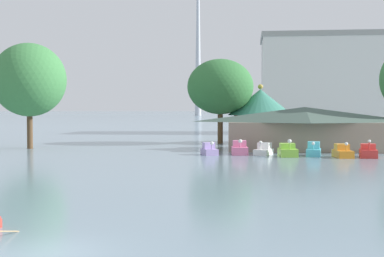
{
  "coord_description": "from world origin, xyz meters",
  "views": [
    {
      "loc": [
        6.76,
        -16.48,
        4.77
      ],
      "look_at": [
        2.93,
        19.07,
        3.42
      ],
      "focal_mm": 49.35,
      "sensor_mm": 36.0,
      "label": 1
    }
  ],
  "objects_px": {
    "pedal_boat_pink": "(240,149)",
    "pedal_boat_cyan": "(314,150)",
    "pedal_boat_red": "(368,152)",
    "boathouse": "(305,127)",
    "green_roof_pavilion": "(260,113)",
    "distant_broadcast_tower": "(198,3)",
    "background_building_block": "(332,84)",
    "pedal_boat_lime": "(288,151)",
    "pedal_boat_white": "(264,150)",
    "shoreline_tree_mid": "(220,87)",
    "shoreline_tree_tall_left": "(29,80)",
    "pedal_boat_orange": "(343,152)",
    "pedal_boat_lavender": "(209,150)"
  },
  "relations": [
    {
      "from": "pedal_boat_pink",
      "to": "pedal_boat_cyan",
      "type": "xyz_separation_m",
      "value": [
        7.45,
        -0.97,
        -0.02
      ]
    },
    {
      "from": "pedal_boat_red",
      "to": "boathouse",
      "type": "height_order",
      "value": "boathouse"
    },
    {
      "from": "pedal_boat_cyan",
      "to": "green_roof_pavilion",
      "type": "distance_m",
      "value": 20.6
    },
    {
      "from": "boathouse",
      "to": "distant_broadcast_tower",
      "type": "bearing_deg",
      "value": 97.84
    },
    {
      "from": "pedal_boat_red",
      "to": "background_building_block",
      "type": "bearing_deg",
      "value": -177.38
    },
    {
      "from": "pedal_boat_cyan",
      "to": "pedal_boat_red",
      "type": "height_order",
      "value": "pedal_boat_red"
    },
    {
      "from": "pedal_boat_cyan",
      "to": "pedal_boat_lime",
      "type": "bearing_deg",
      "value": -64.47
    },
    {
      "from": "pedal_boat_red",
      "to": "green_roof_pavilion",
      "type": "height_order",
      "value": "green_roof_pavilion"
    },
    {
      "from": "pedal_boat_white",
      "to": "pedal_boat_cyan",
      "type": "relative_size",
      "value": 1.05
    },
    {
      "from": "green_roof_pavilion",
      "to": "shoreline_tree_mid",
      "type": "relative_size",
      "value": 0.79
    },
    {
      "from": "pedal_boat_red",
      "to": "shoreline_tree_tall_left",
      "type": "distance_m",
      "value": 39.11
    },
    {
      "from": "shoreline_tree_mid",
      "to": "boathouse",
      "type": "bearing_deg",
      "value": -45.52
    },
    {
      "from": "pedal_boat_orange",
      "to": "background_building_block",
      "type": "bearing_deg",
      "value": 165.91
    },
    {
      "from": "pedal_boat_red",
      "to": "green_roof_pavilion",
      "type": "relative_size",
      "value": 0.29
    },
    {
      "from": "background_building_block",
      "to": "shoreline_tree_mid",
      "type": "bearing_deg",
      "value": -120.96
    },
    {
      "from": "pedal_boat_lime",
      "to": "boathouse",
      "type": "distance_m",
      "value": 9.11
    },
    {
      "from": "shoreline_tree_mid",
      "to": "shoreline_tree_tall_left",
      "type": "bearing_deg",
      "value": -152.05
    },
    {
      "from": "pedal_boat_white",
      "to": "shoreline_tree_tall_left",
      "type": "relative_size",
      "value": 0.25
    },
    {
      "from": "pedal_boat_white",
      "to": "background_building_block",
      "type": "xyz_separation_m",
      "value": [
        14.62,
        50.58,
        9.11
      ]
    },
    {
      "from": "pedal_boat_pink",
      "to": "background_building_block",
      "type": "distance_m",
      "value": 54.24
    },
    {
      "from": "pedal_boat_lavender",
      "to": "pedal_boat_cyan",
      "type": "xyz_separation_m",
      "value": [
        10.56,
        -0.34,
        0.06
      ]
    },
    {
      "from": "pedal_boat_lime",
      "to": "shoreline_tree_tall_left",
      "type": "bearing_deg",
      "value": -108.42
    },
    {
      "from": "shoreline_tree_tall_left",
      "to": "background_building_block",
      "type": "relative_size",
      "value": 0.45
    },
    {
      "from": "pedal_boat_red",
      "to": "pedal_boat_cyan",
      "type": "bearing_deg",
      "value": -94.05
    },
    {
      "from": "pedal_boat_red",
      "to": "pedal_boat_lavender",
      "type": "bearing_deg",
      "value": -87.5
    },
    {
      "from": "background_building_block",
      "to": "distant_broadcast_tower",
      "type": "height_order",
      "value": "distant_broadcast_tower"
    },
    {
      "from": "pedal_boat_lavender",
      "to": "distant_broadcast_tower",
      "type": "relative_size",
      "value": 0.01
    },
    {
      "from": "pedal_boat_pink",
      "to": "shoreline_tree_tall_left",
      "type": "height_order",
      "value": "shoreline_tree_tall_left"
    },
    {
      "from": "green_roof_pavilion",
      "to": "shoreline_tree_tall_left",
      "type": "distance_m",
      "value": 30.86
    },
    {
      "from": "pedal_boat_pink",
      "to": "pedal_boat_cyan",
      "type": "height_order",
      "value": "pedal_boat_pink"
    },
    {
      "from": "boathouse",
      "to": "distant_broadcast_tower",
      "type": "distance_m",
      "value": 308.93
    },
    {
      "from": "pedal_boat_red",
      "to": "boathouse",
      "type": "xyz_separation_m",
      "value": [
        -5.23,
        8.77,
        2.07
      ]
    },
    {
      "from": "pedal_boat_pink",
      "to": "background_building_block",
      "type": "bearing_deg",
      "value": 156.6
    },
    {
      "from": "pedal_boat_cyan",
      "to": "background_building_block",
      "type": "distance_m",
      "value": 53.31
    },
    {
      "from": "pedal_boat_lavender",
      "to": "pedal_boat_orange",
      "type": "relative_size",
      "value": 0.87
    },
    {
      "from": "boathouse",
      "to": "distant_broadcast_tower",
      "type": "relative_size",
      "value": 0.11
    },
    {
      "from": "pedal_boat_orange",
      "to": "green_roof_pavilion",
      "type": "xyz_separation_m",
      "value": [
        -7.56,
        20.89,
        3.63
      ]
    },
    {
      "from": "pedal_boat_red",
      "to": "background_building_block",
      "type": "xyz_separation_m",
      "value": [
        4.56,
        52.69,
        9.06
      ]
    },
    {
      "from": "distant_broadcast_tower",
      "to": "pedal_boat_pink",
      "type": "bearing_deg",
      "value": -83.7
    },
    {
      "from": "pedal_boat_cyan",
      "to": "pedal_boat_pink",
      "type": "bearing_deg",
      "value": -88.53
    },
    {
      "from": "pedal_boat_white",
      "to": "background_building_block",
      "type": "distance_m",
      "value": 53.43
    },
    {
      "from": "pedal_boat_cyan",
      "to": "shoreline_tree_mid",
      "type": "xyz_separation_m",
      "value": [
        -10.39,
        18.18,
        7.19
      ]
    },
    {
      "from": "pedal_boat_lime",
      "to": "pedal_boat_white",
      "type": "bearing_deg",
      "value": -133.54
    },
    {
      "from": "pedal_boat_pink",
      "to": "pedal_boat_white",
      "type": "distance_m",
      "value": 2.51
    },
    {
      "from": "pedal_boat_white",
      "to": "pedal_boat_red",
      "type": "bearing_deg",
      "value": 96.34
    },
    {
      "from": "shoreline_tree_tall_left",
      "to": "background_building_block",
      "type": "height_order",
      "value": "background_building_block"
    },
    {
      "from": "pedal_boat_white",
      "to": "pedal_boat_lavender",
      "type": "bearing_deg",
      "value": -64.42
    },
    {
      "from": "pedal_boat_cyan",
      "to": "shoreline_tree_tall_left",
      "type": "relative_size",
      "value": 0.23
    },
    {
      "from": "pedal_boat_cyan",
      "to": "shoreline_tree_mid",
      "type": "relative_size",
      "value": 0.25
    },
    {
      "from": "pedal_boat_lime",
      "to": "background_building_block",
      "type": "height_order",
      "value": "background_building_block"
    }
  ]
}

